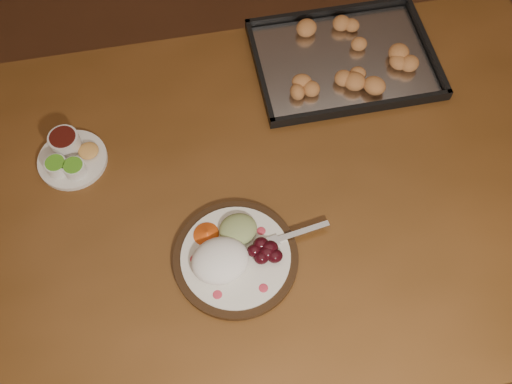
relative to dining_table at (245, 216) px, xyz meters
name	(u,v)px	position (x,y,z in m)	size (l,w,h in m)	color
ground	(279,277)	(0.12, 0.06, -0.65)	(4.00, 4.00, 0.00)	brown
dining_table	(245,216)	(0.00, 0.00, 0.00)	(1.59, 1.06, 0.75)	brown
dinner_plate	(233,255)	(-0.06, -0.13, 0.11)	(0.31, 0.24, 0.06)	black
condiment_saucer	(70,156)	(-0.32, 0.19, 0.11)	(0.14, 0.14, 0.05)	silver
baking_tray	(344,58)	(0.32, 0.27, 0.11)	(0.44, 0.35, 0.04)	black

